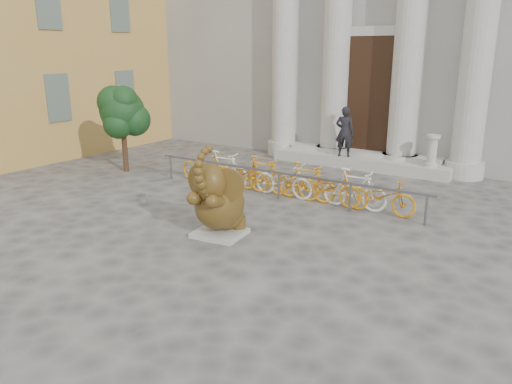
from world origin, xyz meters
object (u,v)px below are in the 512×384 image
Objects in this scene: elephant_statue at (218,203)px; bike_rack at (284,178)px; tree at (122,112)px; pedestrian at (345,132)px.

bike_rack is at bearing 89.68° from elephant_statue.
tree is at bearing 147.42° from elephant_statue.
bike_rack is 2.94× the size of tree.
elephant_statue is 3.31m from bike_rack.
bike_rack is (-0.35, 3.29, -0.22)m from elephant_statue.
tree reaches higher than elephant_statue.
elephant_statue is 0.73× the size of tree.
pedestrian reaches higher than elephant_statue.
tree is (-5.64, -0.34, 1.40)m from bike_rack.
elephant_statue is 7.39m from pedestrian.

